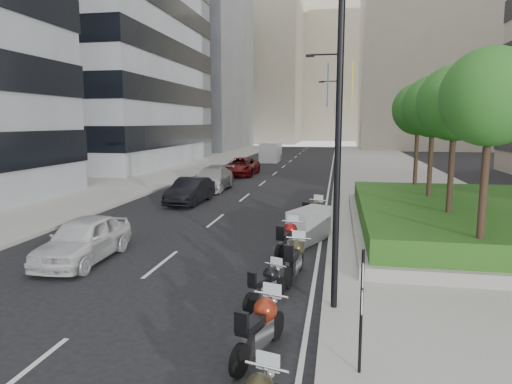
% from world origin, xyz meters
% --- Properties ---
extents(ground, '(160.00, 160.00, 0.00)m').
position_xyz_m(ground, '(0.00, 0.00, 0.00)').
color(ground, black).
rests_on(ground, ground).
extents(sidewalk_right, '(10.00, 100.00, 0.15)m').
position_xyz_m(sidewalk_right, '(9.00, 30.00, 0.07)').
color(sidewalk_right, '#9E9B93').
rests_on(sidewalk_right, ground).
extents(sidewalk_left, '(8.00, 100.00, 0.15)m').
position_xyz_m(sidewalk_left, '(-12.00, 30.00, 0.07)').
color(sidewalk_left, '#9E9B93').
rests_on(sidewalk_left, ground).
extents(lane_edge, '(0.12, 100.00, 0.01)m').
position_xyz_m(lane_edge, '(3.70, 30.00, 0.01)').
color(lane_edge, silver).
rests_on(lane_edge, ground).
extents(lane_centre, '(0.12, 100.00, 0.01)m').
position_xyz_m(lane_centre, '(-1.50, 30.00, 0.01)').
color(lane_centre, silver).
rests_on(lane_centre, ground).
extents(building_grey_far, '(22.00, 26.00, 30.00)m').
position_xyz_m(building_grey_far, '(-24.00, 70.00, 15.00)').
color(building_grey_far, gray).
rests_on(building_grey_far, ground).
extents(building_cream_right, '(28.00, 24.00, 36.00)m').
position_xyz_m(building_cream_right, '(22.00, 80.00, 18.00)').
color(building_cream_right, '#B7AD93').
rests_on(building_cream_right, ground).
extents(building_cream_left, '(26.00, 24.00, 34.00)m').
position_xyz_m(building_cream_left, '(-18.00, 100.00, 17.00)').
color(building_cream_left, '#B7AD93').
rests_on(building_cream_left, ground).
extents(building_cream_centre, '(30.00, 24.00, 38.00)m').
position_xyz_m(building_cream_centre, '(2.00, 120.00, 19.00)').
color(building_cream_centre, '#B7AD93').
rests_on(building_cream_centre, ground).
extents(planter, '(10.00, 14.00, 0.40)m').
position_xyz_m(planter, '(10.00, 10.00, 0.35)').
color(planter, gray).
rests_on(planter, sidewalk_right).
extents(hedge, '(9.40, 13.40, 0.80)m').
position_xyz_m(hedge, '(10.00, 10.00, 0.95)').
color(hedge, '#1A4914').
rests_on(hedge, planter).
extents(tree_0, '(2.80, 2.80, 6.30)m').
position_xyz_m(tree_0, '(8.50, 4.00, 5.42)').
color(tree_0, '#332319').
rests_on(tree_0, planter).
extents(tree_1, '(2.80, 2.80, 6.30)m').
position_xyz_m(tree_1, '(8.50, 8.00, 5.42)').
color(tree_1, '#332319').
rests_on(tree_1, planter).
extents(tree_2, '(2.80, 2.80, 6.30)m').
position_xyz_m(tree_2, '(8.50, 12.00, 5.42)').
color(tree_2, '#332319').
rests_on(tree_2, planter).
extents(tree_3, '(2.80, 2.80, 6.30)m').
position_xyz_m(tree_3, '(8.50, 16.00, 5.42)').
color(tree_3, '#332319').
rests_on(tree_3, planter).
extents(lamp_post_0, '(2.34, 0.45, 9.00)m').
position_xyz_m(lamp_post_0, '(4.14, 1.00, 5.07)').
color(lamp_post_0, black).
rests_on(lamp_post_0, ground).
extents(lamp_post_1, '(2.34, 0.45, 9.00)m').
position_xyz_m(lamp_post_1, '(4.14, 18.00, 5.07)').
color(lamp_post_1, black).
rests_on(lamp_post_1, ground).
extents(lamp_post_2, '(2.34, 0.45, 9.00)m').
position_xyz_m(lamp_post_2, '(4.14, 36.00, 5.07)').
color(lamp_post_2, black).
rests_on(lamp_post_2, ground).
extents(parking_sign, '(0.06, 0.32, 2.50)m').
position_xyz_m(parking_sign, '(4.80, -2.00, 1.46)').
color(parking_sign, black).
rests_on(parking_sign, ground).
extents(motorcycle_1, '(0.92, 2.25, 1.15)m').
position_xyz_m(motorcycle_1, '(2.84, -1.45, 0.61)').
color(motorcycle_1, black).
rests_on(motorcycle_1, ground).
extents(motorcycle_2, '(0.95, 1.83, 0.97)m').
position_xyz_m(motorcycle_2, '(2.55, 1.23, 0.52)').
color(motorcycle_2, black).
rests_on(motorcycle_2, ground).
extents(motorcycle_3, '(0.78, 2.34, 1.16)m').
position_xyz_m(motorcycle_3, '(3.09, 3.33, 0.62)').
color(motorcycle_3, black).
rests_on(motorcycle_3, ground).
extents(motorcycle_4, '(0.83, 2.35, 1.18)m').
position_xyz_m(motorcycle_4, '(2.62, 5.62, 0.63)').
color(motorcycle_4, black).
rests_on(motorcycle_4, ground).
extents(motorcycle_5, '(1.71, 2.37, 1.34)m').
position_xyz_m(motorcycle_5, '(3.23, 7.83, 0.67)').
color(motorcycle_5, black).
rests_on(motorcycle_5, ground).
extents(motorcycle_6, '(1.08, 2.38, 1.23)m').
position_xyz_m(motorcycle_6, '(3.26, 10.17, 0.66)').
color(motorcycle_6, black).
rests_on(motorcycle_6, ground).
extents(car_a, '(1.92, 4.55, 1.54)m').
position_xyz_m(car_a, '(-4.23, 3.86, 0.77)').
color(car_a, silver).
rests_on(car_a, ground).
extents(car_b, '(1.83, 4.63, 1.50)m').
position_xyz_m(car_b, '(-4.22, 15.33, 0.75)').
color(car_b, black).
rests_on(car_b, ground).
extents(car_c, '(2.27, 5.52, 1.60)m').
position_xyz_m(car_c, '(-4.37, 20.72, 0.80)').
color(car_c, '#ACACAE').
rests_on(car_c, ground).
extents(car_d, '(2.64, 5.72, 1.59)m').
position_xyz_m(car_d, '(-4.28, 29.97, 0.79)').
color(car_d, '#650C0E').
rests_on(car_d, ground).
extents(delivery_van, '(2.24, 5.62, 2.34)m').
position_xyz_m(delivery_van, '(-3.81, 44.90, 1.09)').
color(delivery_van, white).
rests_on(delivery_van, ground).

